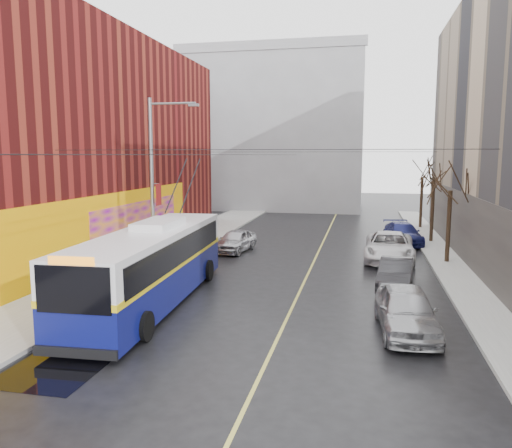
# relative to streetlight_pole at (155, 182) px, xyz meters

# --- Properties ---
(ground) EXTENTS (140.00, 140.00, 0.00)m
(ground) POSITION_rel_streetlight_pole_xyz_m (6.14, -10.00, -4.85)
(ground) COLOR black
(ground) RESTS_ON ground
(sidewalk_left) EXTENTS (4.00, 60.00, 0.15)m
(sidewalk_left) POSITION_rel_streetlight_pole_xyz_m (-1.86, 2.00, -4.77)
(sidewalk_left) COLOR gray
(sidewalk_left) RESTS_ON ground
(sidewalk_right) EXTENTS (2.00, 60.00, 0.15)m
(sidewalk_right) POSITION_rel_streetlight_pole_xyz_m (15.14, 2.00, -4.77)
(sidewalk_right) COLOR gray
(sidewalk_right) RESTS_ON ground
(lane_line) EXTENTS (0.12, 50.00, 0.01)m
(lane_line) POSITION_rel_streetlight_pole_xyz_m (7.64, 4.00, -4.84)
(lane_line) COLOR #BFB74C
(lane_line) RESTS_ON ground
(building_left) EXTENTS (12.11, 36.00, 14.00)m
(building_left) POSITION_rel_streetlight_pole_xyz_m (-9.85, 3.99, 2.14)
(building_left) COLOR maroon
(building_left) RESTS_ON ground
(building_far) EXTENTS (20.50, 12.10, 18.00)m
(building_far) POSITION_rel_streetlight_pole_xyz_m (0.14, 34.99, 4.17)
(building_far) COLOR gray
(building_far) RESTS_ON ground
(streetlight_pole) EXTENTS (2.65, 0.60, 9.00)m
(streetlight_pole) POSITION_rel_streetlight_pole_xyz_m (0.00, 0.00, 0.00)
(streetlight_pole) COLOR slate
(streetlight_pole) RESTS_ON ground
(catenary_wires) EXTENTS (18.00, 60.00, 0.22)m
(catenary_wires) POSITION_rel_streetlight_pole_xyz_m (3.60, 4.77, 1.40)
(catenary_wires) COLOR black
(tree_near) EXTENTS (3.20, 3.20, 6.40)m
(tree_near) POSITION_rel_streetlight_pole_xyz_m (15.14, 6.00, 0.13)
(tree_near) COLOR black
(tree_near) RESTS_ON ground
(tree_mid) EXTENTS (3.20, 3.20, 6.68)m
(tree_mid) POSITION_rel_streetlight_pole_xyz_m (15.14, 13.00, 0.41)
(tree_mid) COLOR black
(tree_mid) RESTS_ON ground
(tree_far) EXTENTS (3.20, 3.20, 6.57)m
(tree_far) POSITION_rel_streetlight_pole_xyz_m (15.14, 20.00, 0.30)
(tree_far) COLOR black
(tree_far) RESTS_ON ground
(puddle) EXTENTS (2.79, 2.67, 0.01)m
(puddle) POSITION_rel_streetlight_pole_xyz_m (1.66, -11.57, -4.84)
(puddle) COLOR black
(puddle) RESTS_ON ground
(pigeons_flying) EXTENTS (0.62, 3.82, 1.25)m
(pigeons_flying) POSITION_rel_streetlight_pole_xyz_m (3.78, -0.06, 2.02)
(pigeons_flying) COLOR slate
(trolleybus) EXTENTS (3.44, 12.80, 6.01)m
(trolleybus) POSITION_rel_streetlight_pole_xyz_m (1.80, -4.72, -3.18)
(trolleybus) COLOR #0B0F56
(trolleybus) RESTS_ON ground
(parked_car_a) EXTENTS (2.25, 4.89, 1.62)m
(parked_car_a) POSITION_rel_streetlight_pole_xyz_m (11.94, -6.07, -4.04)
(parked_car_a) COLOR #A2A2A6
(parked_car_a) RESTS_ON ground
(parked_car_b) EXTENTS (1.97, 4.32, 1.37)m
(parked_car_b) POSITION_rel_streetlight_pole_xyz_m (11.94, -0.03, -4.16)
(parked_car_b) COLOR #29292C
(parked_car_b) RESTS_ON ground
(parked_car_c) EXTENTS (3.02, 6.13, 1.67)m
(parked_car_c) POSITION_rel_streetlight_pole_xyz_m (11.94, 6.19, -4.01)
(parked_car_c) COLOR silver
(parked_car_c) RESTS_ON ground
(parked_car_d) EXTENTS (2.85, 5.31, 1.46)m
(parked_car_d) POSITION_rel_streetlight_pole_xyz_m (13.14, 12.22, -4.12)
(parked_car_d) COLOR navy
(parked_car_d) RESTS_ON ground
(following_car) EXTENTS (2.27, 4.41, 1.44)m
(following_car) POSITION_rel_streetlight_pole_xyz_m (2.38, 7.01, -4.13)
(following_car) COLOR #A8A8AD
(following_car) RESTS_ON ground
(pedestrian_a) EXTENTS (0.44, 0.62, 1.58)m
(pedestrian_a) POSITION_rel_streetlight_pole_xyz_m (-2.52, -3.14, -3.90)
(pedestrian_a) COLOR black
(pedestrian_a) RESTS_ON sidewalk_left
(pedestrian_b) EXTENTS (0.99, 1.11, 1.89)m
(pedestrian_b) POSITION_rel_streetlight_pole_xyz_m (-1.28, 2.71, -3.75)
(pedestrian_b) COLOR black
(pedestrian_b) RESTS_ON sidewalk_left
(pedestrian_c) EXTENTS (1.21, 1.02, 1.62)m
(pedestrian_c) POSITION_rel_streetlight_pole_xyz_m (-0.36, 2.26, -3.89)
(pedestrian_c) COLOR black
(pedestrian_c) RESTS_ON sidewalk_left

